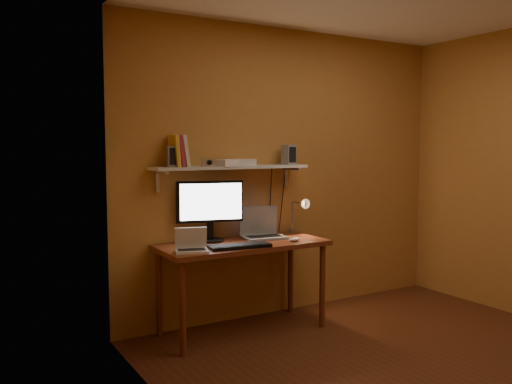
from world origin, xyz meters
TOP-DOWN VIEW (x-y plane):
  - room at (0.00, 0.00)m, footprint 3.44×3.24m
  - desk at (-0.68, 1.28)m, footprint 1.40×0.60m
  - wall_shelf at (-0.68, 1.47)m, footprint 1.40×0.25m
  - monitor at (-0.89, 1.47)m, footprint 0.55×0.29m
  - laptop at (-0.42, 1.41)m, footprint 0.38×0.29m
  - netbook at (-1.20, 1.15)m, footprint 0.28×0.24m
  - keyboard at (-0.81, 1.09)m, footprint 0.50×0.23m
  - mouse at (-0.29, 1.10)m, footprint 0.10×0.06m
  - desk_lamp at (-0.02, 1.41)m, footprint 0.09×0.23m
  - speaker_left at (-1.20, 1.48)m, footprint 0.11×0.11m
  - speaker_right at (-0.09, 1.48)m, footprint 0.11×0.11m
  - books at (-1.15, 1.48)m, footprint 0.13×0.17m
  - shelf_camera at (-0.92, 1.42)m, footprint 0.11×0.06m
  - router at (-0.67, 1.46)m, footprint 0.37×0.28m

SIDE VIEW (x-z plane):
  - desk at x=-0.68m, z-range 0.29..1.04m
  - keyboard at x=-0.81m, z-range 0.75..0.78m
  - mouse at x=-0.29m, z-range 0.75..0.78m
  - netbook at x=-1.20m, z-range 0.71..0.89m
  - laptop at x=-0.42m, z-range 0.69..0.95m
  - desk_lamp at x=-0.02m, z-range 0.77..1.15m
  - monitor at x=-0.89m, z-range 0.78..1.29m
  - room at x=0.00m, z-range -0.02..2.62m
  - wall_shelf at x=-0.68m, z-range 1.26..1.46m
  - router at x=-0.67m, z-range 1.38..1.43m
  - shelf_camera at x=-0.92m, z-range 1.38..1.44m
  - speaker_left at x=-1.20m, z-range 1.38..1.54m
  - speaker_right at x=-0.09m, z-range 1.38..1.55m
  - books at x=-1.15m, z-range 1.37..1.63m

